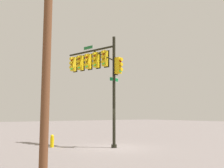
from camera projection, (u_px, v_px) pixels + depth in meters
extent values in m
plane|color=slate|center=(114.00, 148.00, 16.29)|extent=(120.00, 120.00, 0.00)
cylinder|color=black|center=(114.00, 91.00, 16.73)|extent=(0.20, 0.20, 7.44)
cylinder|color=black|center=(114.00, 146.00, 16.30)|extent=(0.36, 0.36, 0.20)
cylinder|color=black|center=(90.00, 51.00, 18.47)|extent=(4.30, 1.31, 0.14)
cylinder|color=black|center=(103.00, 55.00, 17.66)|extent=(1.97, 0.61, 1.07)
cube|color=gold|center=(105.00, 58.00, 17.51)|extent=(0.41, 0.44, 1.10)
cube|color=black|center=(107.00, 59.00, 17.67)|extent=(0.43, 0.17, 1.22)
sphere|color=maroon|center=(103.00, 53.00, 17.39)|extent=(0.22, 0.22, 0.22)
cylinder|color=gold|center=(103.00, 52.00, 17.35)|extent=(0.26, 0.20, 0.23)
sphere|color=#855607|center=(103.00, 58.00, 17.35)|extent=(0.22, 0.22, 0.22)
cylinder|color=gold|center=(103.00, 57.00, 17.31)|extent=(0.26, 0.20, 0.23)
sphere|color=#20FF59|center=(103.00, 63.00, 17.31)|extent=(0.22, 0.22, 0.22)
cylinder|color=gold|center=(103.00, 62.00, 17.26)|extent=(0.26, 0.20, 0.23)
cube|color=yellow|center=(96.00, 60.00, 18.01)|extent=(0.39, 0.42, 1.10)
cube|color=black|center=(98.00, 60.00, 18.16)|extent=(0.44, 0.14, 1.22)
sphere|color=maroon|center=(94.00, 55.00, 17.90)|extent=(0.22, 0.22, 0.22)
cylinder|color=yellow|center=(94.00, 54.00, 17.86)|extent=(0.26, 0.19, 0.23)
sphere|color=#855607|center=(94.00, 60.00, 17.86)|extent=(0.22, 0.22, 0.22)
cylinder|color=yellow|center=(94.00, 59.00, 17.82)|extent=(0.26, 0.19, 0.23)
sphere|color=#20FF59|center=(94.00, 64.00, 17.82)|extent=(0.22, 0.22, 0.22)
cylinder|color=yellow|center=(94.00, 63.00, 17.78)|extent=(0.26, 0.19, 0.23)
cube|color=yellow|center=(88.00, 61.00, 18.51)|extent=(0.40, 0.43, 1.10)
cube|color=black|center=(90.00, 62.00, 18.66)|extent=(0.44, 0.15, 1.22)
sphere|color=maroon|center=(86.00, 56.00, 18.39)|extent=(0.22, 0.22, 0.22)
cylinder|color=yellow|center=(86.00, 56.00, 18.35)|extent=(0.26, 0.20, 0.23)
sphere|color=#855607|center=(86.00, 61.00, 18.35)|extent=(0.22, 0.22, 0.22)
cylinder|color=yellow|center=(86.00, 60.00, 18.31)|extent=(0.26, 0.20, 0.23)
sphere|color=#20FF59|center=(86.00, 66.00, 18.31)|extent=(0.22, 0.22, 0.22)
cylinder|color=yellow|center=(86.00, 65.00, 18.27)|extent=(0.26, 0.20, 0.23)
cube|color=gold|center=(81.00, 63.00, 19.00)|extent=(0.39, 0.42, 1.10)
cube|color=black|center=(83.00, 63.00, 19.15)|extent=(0.44, 0.14, 1.22)
sphere|color=maroon|center=(79.00, 58.00, 18.89)|extent=(0.22, 0.22, 0.22)
cylinder|color=gold|center=(78.00, 57.00, 18.86)|extent=(0.26, 0.19, 0.23)
sphere|color=#855607|center=(79.00, 62.00, 18.85)|extent=(0.22, 0.22, 0.22)
cylinder|color=gold|center=(78.00, 62.00, 18.81)|extent=(0.26, 0.19, 0.23)
sphere|color=#20FF59|center=(79.00, 67.00, 18.81)|extent=(0.22, 0.22, 0.22)
cylinder|color=gold|center=(78.00, 66.00, 18.77)|extent=(0.26, 0.19, 0.23)
cube|color=yellow|center=(73.00, 64.00, 19.50)|extent=(0.39, 0.42, 1.10)
cube|color=black|center=(75.00, 65.00, 19.65)|extent=(0.44, 0.14, 1.22)
sphere|color=maroon|center=(72.00, 59.00, 19.39)|extent=(0.22, 0.22, 0.22)
cylinder|color=yellow|center=(71.00, 59.00, 19.36)|extent=(0.26, 0.19, 0.23)
sphere|color=#855607|center=(71.00, 64.00, 19.35)|extent=(0.22, 0.22, 0.22)
cylinder|color=yellow|center=(71.00, 63.00, 19.31)|extent=(0.26, 0.19, 0.23)
sphere|color=#20FF59|center=(71.00, 68.00, 19.31)|extent=(0.22, 0.22, 0.22)
cylinder|color=yellow|center=(71.00, 67.00, 19.27)|extent=(0.26, 0.19, 0.23)
cube|color=yellow|center=(118.00, 66.00, 16.71)|extent=(0.43, 0.40, 1.10)
cube|color=black|center=(116.00, 66.00, 16.84)|extent=(0.16, 0.43, 1.22)
sphere|color=maroon|center=(120.00, 60.00, 16.63)|extent=(0.22, 0.22, 0.22)
cylinder|color=yellow|center=(121.00, 59.00, 16.60)|extent=(0.20, 0.26, 0.23)
sphere|color=#855607|center=(120.00, 65.00, 16.59)|extent=(0.22, 0.22, 0.22)
cylinder|color=yellow|center=(121.00, 64.00, 16.56)|extent=(0.20, 0.26, 0.23)
sphere|color=#20FF59|center=(121.00, 70.00, 16.55)|extent=(0.22, 0.22, 0.22)
cylinder|color=yellow|center=(121.00, 70.00, 16.52)|extent=(0.20, 0.26, 0.23)
cube|color=white|center=(88.00, 48.00, 18.64)|extent=(0.91, 0.27, 0.26)
cube|color=#1C692F|center=(88.00, 48.00, 18.64)|extent=(0.88, 0.27, 0.22)
cube|color=white|center=(114.00, 79.00, 16.82)|extent=(0.27, 0.91, 0.26)
cube|color=#117536|center=(114.00, 79.00, 16.82)|extent=(0.27, 0.88, 0.22)
cylinder|color=brown|center=(47.00, 58.00, 9.20)|extent=(0.31, 0.31, 8.46)
cylinder|color=yellow|center=(52.00, 142.00, 16.51)|extent=(0.24, 0.24, 0.65)
sphere|color=yellow|center=(52.00, 136.00, 16.55)|extent=(0.22, 0.22, 0.22)
cylinder|color=yellow|center=(51.00, 142.00, 16.63)|extent=(0.12, 0.10, 0.10)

